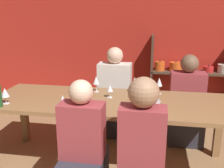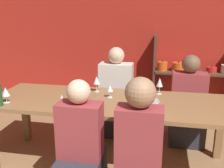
{
  "view_description": "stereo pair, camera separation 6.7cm",
  "coord_description": "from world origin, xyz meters",
  "px_view_note": "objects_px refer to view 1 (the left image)",
  "views": [
    {
      "loc": [
        0.28,
        -0.82,
        1.66
      ],
      "look_at": [
        -0.17,
        1.84,
        0.9
      ],
      "focal_mm": 42.0,
      "sensor_mm": 36.0,
      "label": 1
    },
    {
      "loc": [
        0.35,
        -0.81,
        1.66
      ],
      "look_at": [
        -0.17,
        1.84,
        0.9
      ],
      "focal_mm": 42.0,
      "sensor_mm": 36.0,
      "label": 2
    }
  ],
  "objects_px": {
    "mixing_bowl": "(146,106)",
    "wine_glass_red_d": "(159,82)",
    "shelf_unit": "(190,84)",
    "person_near_b": "(83,163)",
    "dining_table": "(110,108)",
    "wine_glass_red_a": "(96,81)",
    "wine_glass_white_b": "(63,100)",
    "wine_glass_empty_a": "(5,93)",
    "wine_glass_white_a": "(135,82)",
    "wine_glass_red_b": "(110,89)",
    "person_far_b": "(186,110)",
    "wine_glass_red_c": "(86,92)",
    "person_far_a": "(115,102)"
  },
  "relations": [
    {
      "from": "wine_glass_empty_a",
      "to": "dining_table",
      "type": "bearing_deg",
      "value": 14.74
    },
    {
      "from": "dining_table",
      "to": "wine_glass_empty_a",
      "type": "bearing_deg",
      "value": -165.26
    },
    {
      "from": "dining_table",
      "to": "wine_glass_white_a",
      "type": "relative_size",
      "value": 14.05
    },
    {
      "from": "wine_glass_white_b",
      "to": "wine_glass_red_d",
      "type": "distance_m",
      "value": 1.12
    },
    {
      "from": "dining_table",
      "to": "wine_glass_red_d",
      "type": "xyz_separation_m",
      "value": [
        0.5,
        0.31,
        0.22
      ]
    },
    {
      "from": "mixing_bowl",
      "to": "person_near_b",
      "type": "relative_size",
      "value": 0.23
    },
    {
      "from": "wine_glass_red_c",
      "to": "wine_glass_red_d",
      "type": "relative_size",
      "value": 0.8
    },
    {
      "from": "wine_glass_white_a",
      "to": "wine_glass_red_a",
      "type": "bearing_deg",
      "value": -174.77
    },
    {
      "from": "wine_glass_red_a",
      "to": "person_far_b",
      "type": "xyz_separation_m",
      "value": [
        1.08,
        0.47,
        -0.47
      ]
    },
    {
      "from": "shelf_unit",
      "to": "person_near_b",
      "type": "bearing_deg",
      "value": -114.19
    },
    {
      "from": "wine_glass_red_b",
      "to": "wine_glass_white_a",
      "type": "bearing_deg",
      "value": 41.66
    },
    {
      "from": "shelf_unit",
      "to": "wine_glass_red_c",
      "type": "height_order",
      "value": "shelf_unit"
    },
    {
      "from": "wine_glass_red_a",
      "to": "wine_glass_red_d",
      "type": "xyz_separation_m",
      "value": [
        0.71,
        0.04,
        0.0
      ]
    },
    {
      "from": "wine_glass_white_a",
      "to": "person_far_b",
      "type": "height_order",
      "value": "person_far_b"
    },
    {
      "from": "wine_glass_red_a",
      "to": "person_far_a",
      "type": "height_order",
      "value": "person_far_a"
    },
    {
      "from": "wine_glass_red_b",
      "to": "person_far_a",
      "type": "xyz_separation_m",
      "value": [
        -0.06,
        0.74,
        -0.42
      ]
    },
    {
      "from": "wine_glass_red_c",
      "to": "wine_glass_red_d",
      "type": "bearing_deg",
      "value": 28.87
    },
    {
      "from": "wine_glass_white_b",
      "to": "wine_glass_red_b",
      "type": "relative_size",
      "value": 1.13
    },
    {
      "from": "person_far_a",
      "to": "person_near_b",
      "type": "xyz_separation_m",
      "value": [
        -0.02,
        -1.54,
        -0.0
      ]
    },
    {
      "from": "shelf_unit",
      "to": "wine_glass_white_b",
      "type": "xyz_separation_m",
      "value": [
        -1.44,
        -2.27,
        0.41
      ]
    },
    {
      "from": "wine_glass_red_d",
      "to": "wine_glass_red_a",
      "type": "bearing_deg",
      "value": -176.69
    },
    {
      "from": "wine_glass_empty_a",
      "to": "wine_glass_red_d",
      "type": "height_order",
      "value": "wine_glass_red_d"
    },
    {
      "from": "wine_glass_red_a",
      "to": "wine_glass_white_b",
      "type": "distance_m",
      "value": 0.67
    },
    {
      "from": "shelf_unit",
      "to": "mixing_bowl",
      "type": "relative_size",
      "value": 5.11
    },
    {
      "from": "wine_glass_empty_a",
      "to": "person_near_b",
      "type": "xyz_separation_m",
      "value": [
        0.92,
        -0.43,
        -0.44
      ]
    },
    {
      "from": "mixing_bowl",
      "to": "wine_glass_red_a",
      "type": "height_order",
      "value": "wine_glass_red_a"
    },
    {
      "from": "shelf_unit",
      "to": "wine_glass_red_a",
      "type": "bearing_deg",
      "value": -128.04
    },
    {
      "from": "wine_glass_red_a",
      "to": "person_far_a",
      "type": "bearing_deg",
      "value": 77.27
    },
    {
      "from": "person_near_b",
      "to": "wine_glass_red_b",
      "type": "bearing_deg",
      "value": 83.66
    },
    {
      "from": "wine_glass_white_b",
      "to": "wine_glass_red_b",
      "type": "bearing_deg",
      "value": 52.5
    },
    {
      "from": "wine_glass_white_a",
      "to": "person_far_b",
      "type": "distance_m",
      "value": 0.9
    },
    {
      "from": "mixing_bowl",
      "to": "person_near_b",
      "type": "height_order",
      "value": "person_near_b"
    },
    {
      "from": "wine_glass_white_a",
      "to": "person_near_b",
      "type": "relative_size",
      "value": 0.16
    },
    {
      "from": "mixing_bowl",
      "to": "wine_glass_red_d",
      "type": "height_order",
      "value": "wine_glass_red_d"
    },
    {
      "from": "wine_glass_red_b",
      "to": "person_far_b",
      "type": "relative_size",
      "value": 0.12
    },
    {
      "from": "shelf_unit",
      "to": "mixing_bowl",
      "type": "distance_m",
      "value": 2.3
    },
    {
      "from": "wine_glass_red_d",
      "to": "wine_glass_empty_a",
      "type": "bearing_deg",
      "value": -159.11
    },
    {
      "from": "shelf_unit",
      "to": "wine_glass_white_b",
      "type": "relative_size",
      "value": 8.55
    },
    {
      "from": "mixing_bowl",
      "to": "wine_glass_red_b",
      "type": "xyz_separation_m",
      "value": [
        -0.4,
        0.37,
        0.04
      ]
    },
    {
      "from": "wine_glass_empty_a",
      "to": "wine_glass_red_b",
      "type": "distance_m",
      "value": 1.07
    },
    {
      "from": "dining_table",
      "to": "wine_glass_white_a",
      "type": "height_order",
      "value": "wine_glass_white_a"
    },
    {
      "from": "mixing_bowl",
      "to": "wine_glass_white_b",
      "type": "distance_m",
      "value": 0.77
    },
    {
      "from": "person_far_a",
      "to": "person_near_b",
      "type": "distance_m",
      "value": 1.54
    },
    {
      "from": "shelf_unit",
      "to": "wine_glass_red_b",
      "type": "relative_size",
      "value": 9.7
    },
    {
      "from": "dining_table",
      "to": "person_far_a",
      "type": "bearing_deg",
      "value": 95.88
    },
    {
      "from": "wine_glass_red_c",
      "to": "person_far_b",
      "type": "bearing_deg",
      "value": 37.25
    },
    {
      "from": "wine_glass_white_a",
      "to": "person_far_a",
      "type": "height_order",
      "value": "person_far_a"
    },
    {
      "from": "wine_glass_empty_a",
      "to": "person_far_a",
      "type": "xyz_separation_m",
      "value": [
        0.94,
        1.11,
        -0.43
      ]
    },
    {
      "from": "wine_glass_red_d",
      "to": "person_near_b",
      "type": "xyz_separation_m",
      "value": [
        -0.61,
        -1.01,
        -0.46
      ]
    },
    {
      "from": "wine_glass_white_b",
      "to": "person_far_a",
      "type": "relative_size",
      "value": 0.13
    }
  ]
}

